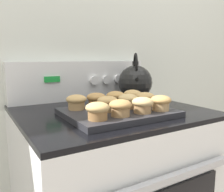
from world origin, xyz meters
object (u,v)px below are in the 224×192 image
at_px(muffin_pan, 118,112).
at_px(muffin_r0_c2, 143,104).
at_px(muffin_r0_c3, 161,102).
at_px(muffin_r2_c2, 116,97).
at_px(muffin_r1_c1, 108,103).
at_px(muffin_r1_c2, 128,101).
at_px(tea_kettle, 135,82).
at_px(muffin_r2_c1, 96,99).
at_px(muffin_r2_c3, 133,96).
at_px(muffin_r0_c0, 98,110).
at_px(muffin_r1_c3, 145,99).
at_px(muffin_r2_c0, 76,101).
at_px(muffin_r0_c1, 120,107).

xyz_separation_m(muffin_pan, muffin_r0_c2, (0.05, -0.09, 0.04)).
relative_size(muffin_r0_c3, muffin_r2_c2, 1.00).
bearing_deg(muffin_r1_c1, muffin_r0_c3, -26.43).
relative_size(muffin_r1_c1, muffin_r2_c2, 1.00).
relative_size(muffin_r1_c2, tea_kettle, 0.32).
distance_m(muffin_r0_c2, muffin_r2_c1, 0.20).
distance_m(muffin_r0_c2, muffin_r2_c3, 0.20).
xyz_separation_m(muffin_pan, muffin_r0_c0, (-0.14, -0.09, 0.04)).
height_order(muffin_r0_c3, muffin_r1_c3, same).
bearing_deg(muffin_r1_c2, muffin_r1_c1, -178.26).
height_order(muffin_r1_c3, muffin_r2_c0, same).
xyz_separation_m(muffin_r1_c3, muffin_r2_c2, (-0.09, 0.09, 0.00)).
bearing_deg(muffin_r1_c2, muffin_r0_c0, -153.18).
xyz_separation_m(muffin_pan, muffin_r2_c2, (0.05, 0.09, 0.04)).
xyz_separation_m(muffin_r1_c1, muffin_r2_c0, (-0.09, 0.09, 0.00)).
bearing_deg(muffin_r2_c1, muffin_r2_c2, -0.31).
bearing_deg(muffin_r2_c0, muffin_r1_c3, -17.88).
bearing_deg(muffin_r2_c2, muffin_r1_c2, -89.03).
bearing_deg(muffin_r1_c2, muffin_r2_c1, 135.83).
distance_m(muffin_r0_c1, muffin_r0_c3, 0.18).
distance_m(muffin_r1_c1, muffin_r2_c0, 0.13).
xyz_separation_m(muffin_r0_c1, muffin_r0_c3, (0.18, -0.00, 0.00)).
xyz_separation_m(muffin_r0_c1, muffin_r1_c2, (0.09, 0.09, 0.00)).
relative_size(muffin_r2_c3, tea_kettle, 0.32).
bearing_deg(muffin_r2_c2, muffin_r0_c0, -134.76).
bearing_deg(muffin_r0_c2, muffin_r2_c2, 90.64).
height_order(muffin_r0_c3, muffin_r2_c3, same).
bearing_deg(muffin_r2_c1, muffin_pan, -63.58).
bearing_deg(muffin_r2_c1, muffin_r0_c3, -45.58).
xyz_separation_m(muffin_r1_c1, muffin_r2_c3, (0.18, 0.09, 0.00)).
height_order(muffin_r0_c3, muffin_r2_c0, same).
xyz_separation_m(muffin_r0_c1, muffin_r0_c2, (0.09, -0.00, 0.00)).
xyz_separation_m(muffin_pan, muffin_r1_c2, (0.05, 0.00, 0.04)).
height_order(muffin_r1_c1, muffin_r2_c2, same).
distance_m(muffin_r1_c2, muffin_r2_c0, 0.20).
xyz_separation_m(muffin_pan, muffin_r2_c3, (0.13, 0.09, 0.04)).
bearing_deg(muffin_r0_c2, muffin_r0_c3, -1.15).
distance_m(muffin_r1_c2, muffin_r2_c3, 0.12).
xyz_separation_m(muffin_r0_c1, muffin_r2_c2, (0.09, 0.18, 0.00)).
height_order(muffin_r2_c0, muffin_r2_c1, same).
xyz_separation_m(muffin_r2_c3, tea_kettle, (0.14, 0.17, 0.04)).
relative_size(muffin_r2_c0, muffin_r2_c1, 1.00).
bearing_deg(muffin_r0_c1, muffin_r1_c1, 90.19).
bearing_deg(muffin_pan, muffin_r1_c2, 1.81).
bearing_deg(muffin_r0_c2, muffin_r0_c0, -179.58).
relative_size(muffin_r1_c2, muffin_r2_c1, 1.00).
height_order(muffin_r0_c2, muffin_r2_c1, same).
height_order(muffin_r0_c2, muffin_r2_c3, same).
bearing_deg(muffin_r2_c3, muffin_r1_c3, -90.27).
bearing_deg(muffin_r1_c3, muffin_r0_c2, -132.92).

